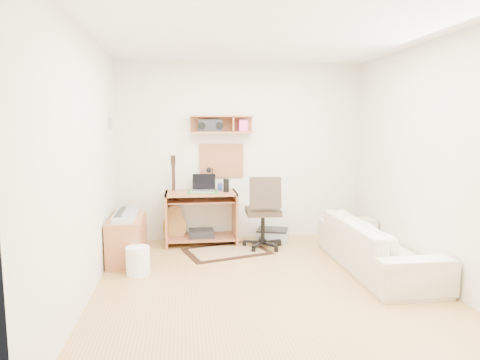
{
  "coord_description": "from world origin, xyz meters",
  "views": [
    {
      "loc": [
        -0.86,
        -4.29,
        1.71
      ],
      "look_at": [
        -0.15,
        1.05,
        1.0
      ],
      "focal_mm": 32.15,
      "sensor_mm": 36.0,
      "label": 1
    }
  ],
  "objects": [
    {
      "name": "guitar",
      "position": [
        -1.0,
        1.86,
        0.63
      ],
      "size": [
        0.35,
        0.22,
        1.26
      ],
      "primitive_type": null,
      "rotation": [
        0.0,
        0.0,
        0.04
      ],
      "color": "#B27D37",
      "rests_on": "floor"
    },
    {
      "name": "floor",
      "position": [
        0.0,
        0.0,
        -0.01
      ],
      "size": [
        3.6,
        4.0,
        0.01
      ],
      "primitive_type": "cube",
      "color": "tan",
      "rests_on": "ground"
    },
    {
      "name": "ceiling",
      "position": [
        0.0,
        0.0,
        2.6
      ],
      "size": [
        3.6,
        4.0,
        0.01
      ],
      "primitive_type": "cube",
      "color": "white",
      "rests_on": "ground"
    },
    {
      "name": "left_wall",
      "position": [
        -1.8,
        0.0,
        1.3
      ],
      "size": [
        0.01,
        4.0,
        2.6
      ],
      "primitive_type": "cube",
      "color": "beige",
      "rests_on": "ground"
    },
    {
      "name": "rug",
      "position": [
        -0.3,
        1.28,
        0.01
      ],
      "size": [
        1.23,
        0.99,
        0.01
      ],
      "primitive_type": "cube",
      "rotation": [
        0.0,
        0.0,
        0.29
      ],
      "color": "tan",
      "rests_on": "floor"
    },
    {
      "name": "task_chair",
      "position": [
        0.21,
        1.4,
        0.51
      ],
      "size": [
        0.55,
        0.55,
        1.03
      ],
      "primitive_type": null,
      "rotation": [
        0.0,
        0.0,
        -0.05
      ],
      "color": "#32281D",
      "rests_on": "floor"
    },
    {
      "name": "boombox",
      "position": [
        -0.47,
        1.87,
        1.68
      ],
      "size": [
        0.34,
        0.15,
        0.17
      ],
      "primitive_type": "cube",
      "color": "black",
      "rests_on": "wall_shelf"
    },
    {
      "name": "waste_basket",
      "position": [
        -1.39,
        0.54,
        0.16
      ],
      "size": [
        0.27,
        0.27,
        0.32
      ],
      "primitive_type": "cylinder",
      "rotation": [
        0.0,
        0.0,
        0.02
      ],
      "color": "white",
      "rests_on": "floor"
    },
    {
      "name": "pencil_cup",
      "position": [
        -0.34,
        1.83,
        0.8
      ],
      "size": [
        0.07,
        0.07,
        0.1
      ],
      "primitive_type": "cylinder",
      "color": "navy",
      "rests_on": "desk"
    },
    {
      "name": "laptop",
      "position": [
        -0.59,
        1.71,
        0.88
      ],
      "size": [
        0.37,
        0.37,
        0.25
      ],
      "primitive_type": null,
      "rotation": [
        0.0,
        0.0,
        -0.15
      ],
      "color": "silver",
      "rests_on": "desk"
    },
    {
      "name": "cabinet",
      "position": [
        -1.58,
        1.11,
        0.28
      ],
      "size": [
        0.4,
        0.9,
        0.55
      ],
      "primitive_type": "cube",
      "color": "#AB663C",
      "rests_on": "floor"
    },
    {
      "name": "printer",
      "position": [
        0.42,
        1.73,
        0.08
      ],
      "size": [
        0.53,
        0.47,
        0.17
      ],
      "primitive_type": "cube",
      "rotation": [
        0.0,
        0.0,
        -0.32
      ],
      "color": "#A5A8AA",
      "rests_on": "floor"
    },
    {
      "name": "back_wall",
      "position": [
        0.0,
        2.0,
        1.3
      ],
      "size": [
        3.6,
        0.01,
        2.6
      ],
      "primitive_type": "cube",
      "color": "beige",
      "rests_on": "ground"
    },
    {
      "name": "wall_shelf",
      "position": [
        -0.3,
        1.88,
        1.7
      ],
      "size": [
        0.9,
        0.25,
        0.26
      ],
      "primitive_type": "cube",
      "color": "#AB663C",
      "rests_on": "back_wall"
    },
    {
      "name": "desk",
      "position": [
        -0.62,
        1.73,
        0.38
      ],
      "size": [
        1.0,
        0.55,
        0.75
      ],
      "primitive_type": null,
      "color": "#AB663C",
      "rests_on": "floor"
    },
    {
      "name": "cork_board",
      "position": [
        -0.3,
        1.98,
        1.17
      ],
      "size": [
        0.64,
        0.03,
        0.49
      ],
      "primitive_type": "cube",
      "color": "tan",
      "rests_on": "back_wall"
    },
    {
      "name": "wall_photo",
      "position": [
        -1.79,
        1.5,
        1.72
      ],
      "size": [
        0.02,
        0.2,
        0.15
      ],
      "primitive_type": "cube",
      "color": "#4C8CBF",
      "rests_on": "left_wall"
    },
    {
      "name": "speaker",
      "position": [
        -0.26,
        1.68,
        0.84
      ],
      "size": [
        0.08,
        0.08,
        0.19
      ],
      "primitive_type": "cylinder",
      "color": "black",
      "rests_on": "desk"
    },
    {
      "name": "right_wall",
      "position": [
        1.8,
        0.0,
        1.3
      ],
      "size": [
        0.01,
        4.0,
        2.6
      ],
      "primitive_type": "cube",
      "color": "beige",
      "rests_on": "ground"
    },
    {
      "name": "desk_lamp",
      "position": [
        -0.44,
        1.87,
        0.92
      ],
      "size": [
        0.11,
        0.11,
        0.33
      ],
      "primitive_type": null,
      "color": "black",
      "rests_on": "desk"
    },
    {
      "name": "music_keyboard",
      "position": [
        -1.58,
        1.11,
        0.58
      ],
      "size": [
        0.24,
        0.78,
        0.07
      ],
      "primitive_type": "cube",
      "color": "#B2B5BA",
      "rests_on": "cabinet"
    },
    {
      "name": "sofa",
      "position": [
        1.38,
        0.36,
        0.39
      ],
      "size": [
        0.58,
        2.0,
        0.78
      ],
      "primitive_type": "imported",
      "rotation": [
        0.0,
        0.0,
        1.57
      ],
      "color": "beige",
      "rests_on": "floor"
    }
  ]
}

